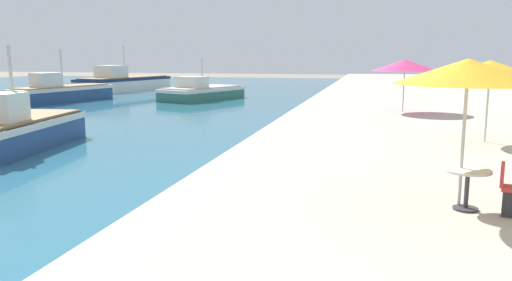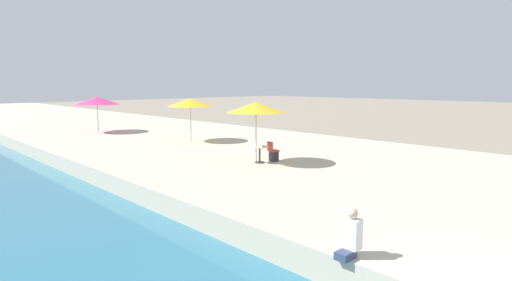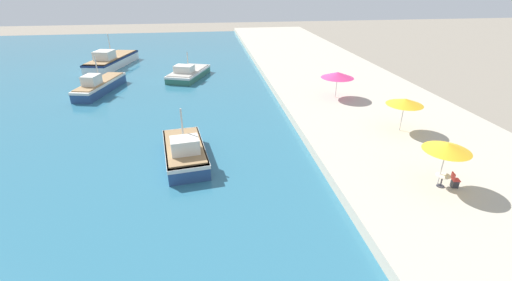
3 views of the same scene
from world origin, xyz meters
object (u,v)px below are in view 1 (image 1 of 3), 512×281
object	(u,v)px
fishing_boat_mid	(61,92)
fishing_boat_distant	(124,82)
fishing_boat_near	(14,129)
cafe_umbrella_white	(490,68)
cafe_umbrella_pink	(468,71)
fishing_boat_far	(201,91)
cafe_table	(467,181)
cafe_chair_left	(512,197)
cafe_umbrella_striped	(405,65)

from	to	relation	value
fishing_boat_mid	fishing_boat_distant	distance (m)	12.60
fishing_boat_near	cafe_umbrella_white	xyz separation A→B (m)	(16.60, 1.32, 2.33)
cafe_umbrella_pink	fishing_boat_distant	bearing A→B (deg)	125.71
fishing_boat_near	cafe_umbrella_pink	distance (m)	16.18
fishing_boat_far	cafe_table	distance (m)	32.55
cafe_umbrella_pink	cafe_umbrella_white	distance (m)	7.94
cafe_chair_left	cafe_table	bearing A→B (deg)	-90.00
cafe_umbrella_white	fishing_boat_near	bearing A→B (deg)	-175.46
fishing_boat_mid	cafe_umbrella_white	bearing A→B (deg)	-17.92
fishing_boat_distant	cafe_umbrella_striped	size ratio (longest dim) A/B	3.56
fishing_boat_near	cafe_umbrella_white	distance (m)	16.81
fishing_boat_mid	cafe_table	bearing A→B (deg)	-30.67
fishing_boat_mid	cafe_table	world-z (taller)	fishing_boat_mid
fishing_boat_near	cafe_umbrella_pink	xyz separation A→B (m)	(14.67, -6.39, 2.44)
fishing_boat_near	fishing_boat_mid	distance (m)	20.31
fishing_boat_mid	fishing_boat_far	distance (m)	10.63
cafe_umbrella_white	cafe_chair_left	world-z (taller)	cafe_umbrella_white
fishing_boat_mid	cafe_umbrella_striped	world-z (taller)	fishing_boat_mid
fishing_boat_near	cafe_table	xyz separation A→B (m)	(14.76, -6.52, 0.50)
fishing_boat_near	fishing_boat_mid	size ratio (longest dim) A/B	0.76
fishing_boat_distant	cafe_umbrella_striped	world-z (taller)	fishing_boat_distant
fishing_boat_near	cafe_table	size ratio (longest dim) A/B	8.34
cafe_umbrella_pink	cafe_umbrella_striped	size ratio (longest dim) A/B	0.84
fishing_boat_mid	fishing_boat_distant	xyz separation A→B (m)	(-1.50, 12.51, 0.10)
fishing_boat_far	cafe_umbrella_pink	world-z (taller)	cafe_umbrella_pink
fishing_boat_far	cafe_umbrella_pink	distance (m)	32.48
cafe_umbrella_striped	fishing_boat_mid	bearing A→B (deg)	162.58
fishing_boat_far	cafe_chair_left	xyz separation A→B (m)	(15.97, -28.91, 0.40)
cafe_umbrella_white	cafe_umbrella_striped	size ratio (longest dim) A/B	0.86
fishing_boat_distant	cafe_umbrella_striped	bearing A→B (deg)	-24.42
cafe_umbrella_white	cafe_chair_left	xyz separation A→B (m)	(-1.13, -8.01, -2.04)
fishing_boat_near	cafe_umbrella_striped	size ratio (longest dim) A/B	2.08
fishing_boat_mid	cafe_chair_left	bearing A→B (deg)	-30.07
cafe_table	fishing_boat_far	bearing A→B (deg)	117.97
cafe_umbrella_striped	cafe_chair_left	world-z (taller)	cafe_umbrella_striped
fishing_boat_far	fishing_boat_distant	xyz separation A→B (m)	(-11.09, 7.91, 0.23)
fishing_boat_distant	cafe_umbrella_pink	world-z (taller)	fishing_boat_distant
fishing_boat_far	cafe_umbrella_pink	xyz separation A→B (m)	(15.17, -28.61, 2.54)
fishing_boat_far	cafe_umbrella_pink	size ratio (longest dim) A/B	2.97
fishing_boat_distant	fishing_boat_far	bearing A→B (deg)	-22.13
cafe_umbrella_striped	fishing_boat_far	bearing A→B (deg)	140.58
fishing_boat_near	fishing_boat_far	distance (m)	22.23
cafe_table	cafe_umbrella_pink	bearing A→B (deg)	126.03
cafe_table	cafe_chair_left	bearing A→B (deg)	-13.77
cafe_umbrella_striped	cafe_umbrella_pink	bearing A→B (deg)	-89.29
fishing_boat_near	fishing_boat_distant	xyz separation A→B (m)	(-11.59, 30.13, 0.13)
fishing_boat_mid	cafe_umbrella_striped	bearing A→B (deg)	-3.92
cafe_umbrella_striped	fishing_boat_near	bearing A→B (deg)	-145.57
fishing_boat_mid	cafe_umbrella_pink	bearing A→B (deg)	-30.62
fishing_boat_mid	cafe_umbrella_pink	distance (m)	34.57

